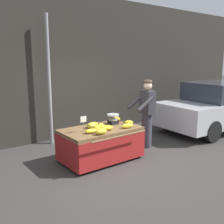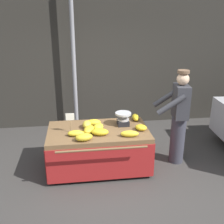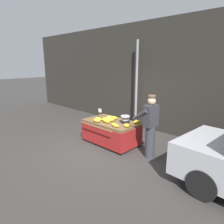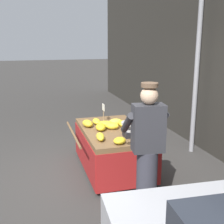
# 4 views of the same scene
# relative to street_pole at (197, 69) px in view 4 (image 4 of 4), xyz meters

# --- Properties ---
(ground_plane) EXTENTS (60.00, 60.00, 0.00)m
(ground_plane) POSITION_rel_street_pole_xyz_m (0.62, -2.24, -1.67)
(ground_plane) COLOR #383533
(street_pole) EXTENTS (0.09, 0.09, 3.33)m
(street_pole) POSITION_rel_street_pole_xyz_m (0.00, 0.00, 0.00)
(street_pole) COLOR gray
(street_pole) RESTS_ON ground
(banana_cart) EXTENTS (1.74, 1.20, 0.73)m
(banana_cart) POSITION_rel_street_pole_xyz_m (0.37, -1.77, -1.14)
(banana_cart) COLOR brown
(banana_cart) RESTS_ON ground
(weighing_scale) EXTENTS (0.28, 0.28, 0.23)m
(weighing_scale) POSITION_rel_street_pole_xyz_m (0.83, -1.62, -0.82)
(weighing_scale) COLOR black
(weighing_scale) RESTS_ON banana_cart
(price_sign) EXTENTS (0.14, 0.01, 0.34)m
(price_sign) POSITION_rel_street_pole_xyz_m (-0.09, -1.81, -0.69)
(price_sign) COLOR #997A51
(price_sign) RESTS_ON banana_cart
(banana_bunch_0) EXTENTS (0.23, 0.27, 0.11)m
(banana_bunch_0) POSITION_rel_street_pole_xyz_m (0.37, -1.78, -0.88)
(banana_bunch_0) COLOR yellow
(banana_bunch_0) RESTS_ON banana_cart
(banana_bunch_1) EXTENTS (0.28, 0.16, 0.09)m
(banana_bunch_1) POSITION_rel_street_pole_xyz_m (-0.01, -1.97, -0.89)
(banana_bunch_1) COLOR yellow
(banana_bunch_1) RESTS_ON banana_cart
(banana_bunch_2) EXTENTS (0.26, 0.32, 0.11)m
(banana_bunch_2) POSITION_rel_street_pole_xyz_m (0.21, -1.85, -0.88)
(banana_bunch_2) COLOR gold
(banana_bunch_2) RESTS_ON banana_cart
(banana_bunch_3) EXTENTS (0.15, 0.29, 0.10)m
(banana_bunch_3) POSITION_rel_street_pole_xyz_m (1.10, -1.41, -0.89)
(banana_bunch_3) COLOR gold
(banana_bunch_3) RESTS_ON banana_cart
(banana_bunch_4) EXTENTS (0.26, 0.17, 0.11)m
(banana_bunch_4) POSITION_rel_street_pole_xyz_m (0.30, -1.57, -0.88)
(banana_bunch_4) COLOR gold
(banana_bunch_4) RESTS_ON banana_cart
(banana_bunch_5) EXTENTS (0.26, 0.27, 0.10)m
(banana_bunch_5) POSITION_rel_street_pole_xyz_m (1.09, -1.88, -0.89)
(banana_bunch_5) COLOR gold
(banana_bunch_5) RESTS_ON banana_cart
(banana_bunch_6) EXTENTS (0.31, 0.16, 0.10)m
(banana_bunch_6) POSITION_rel_street_pole_xyz_m (0.85, -2.11, -0.88)
(banana_bunch_6) COLOR yellow
(banana_bunch_6) RESTS_ON banana_cart
(banana_bunch_7) EXTENTS (0.16, 0.24, 0.13)m
(banana_bunch_7) POSITION_rel_street_pole_xyz_m (0.18, -1.66, -0.87)
(banana_bunch_7) COLOR yellow
(banana_bunch_7) RESTS_ON banana_cart
(banana_bunch_8) EXTENTS (0.31, 0.22, 0.11)m
(banana_bunch_8) POSITION_rel_street_pole_xyz_m (0.38, -1.98, -0.88)
(banana_bunch_8) COLOR gold
(banana_bunch_8) RESTS_ON banana_cart
(banana_bunch_9) EXTENTS (0.30, 0.21, 0.12)m
(banana_bunch_9) POSITION_rel_street_pole_xyz_m (0.11, -2.15, -0.88)
(banana_bunch_9) COLOR gold
(banana_bunch_9) RESTS_ON banana_cart
(vendor_person) EXTENTS (0.62, 0.57, 1.71)m
(vendor_person) POSITION_rel_street_pole_xyz_m (1.80, -1.75, -0.79)
(vendor_person) COLOR #383842
(vendor_person) RESTS_ON ground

